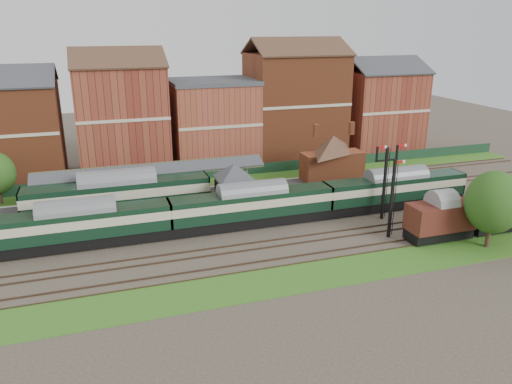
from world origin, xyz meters
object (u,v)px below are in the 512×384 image
object	(u,v)px
platform_railcar	(119,196)
dmu_train	(252,205)
goods_van_a	(440,218)
signal_box	(234,189)
semaphore_bracket	(385,178)

from	to	relation	value
platform_railcar	dmu_train	bearing A→B (deg)	-26.50
dmu_train	goods_van_a	world-z (taller)	dmu_train
signal_box	platform_railcar	distance (m)	12.50
dmu_train	goods_van_a	distance (m)	18.65
signal_box	goods_van_a	size ratio (longest dim) A/B	0.92
semaphore_bracket	goods_van_a	bearing A→B (deg)	-70.65
goods_van_a	platform_railcar	bearing A→B (deg)	152.18
signal_box	dmu_train	xyz separation A→B (m)	(0.98, -3.25, -0.87)
goods_van_a	signal_box	bearing A→B (deg)	144.73
semaphore_bracket	platform_railcar	bearing A→B (deg)	161.62
signal_box	semaphore_bracket	size ratio (longest dim) A/B	0.73
semaphore_bracket	goods_van_a	xyz separation A→B (m)	(2.28, -6.50, -2.40)
signal_box	dmu_train	size ratio (longest dim) A/B	0.12
dmu_train	platform_railcar	size ratio (longest dim) A/B	2.64
semaphore_bracket	platform_railcar	xyz separation A→B (m)	(-27.09, 9.00, -2.01)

